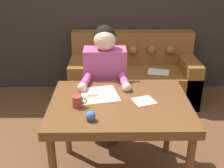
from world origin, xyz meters
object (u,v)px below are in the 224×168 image
at_px(scissors, 95,96).
at_px(pin_cushion, 91,116).
at_px(dining_table, 120,111).
at_px(mug, 77,102).
at_px(couch, 133,76).
at_px(person, 105,87).

height_order(scissors, pin_cushion, pin_cushion).
bearing_deg(scissors, dining_table, -27.40).
xyz_separation_m(mug, pin_cushion, (0.11, -0.20, -0.01)).
bearing_deg(dining_table, pin_cushion, -128.39).
bearing_deg(couch, scissors, -106.78).
bearing_deg(mug, pin_cushion, -60.86).
bearing_deg(mug, person, 72.32).
height_order(dining_table, person, person).
distance_m(scissors, pin_cushion, 0.38).
height_order(person, scissors, person).
xyz_separation_m(couch, person, (-0.37, -1.02, 0.32)).
xyz_separation_m(dining_table, scissors, (-0.20, 0.11, 0.09)).
bearing_deg(mug, dining_table, 12.52).
bearing_deg(person, couch, 70.18).
height_order(dining_table, pin_cushion, pin_cushion).
bearing_deg(dining_table, scissors, 152.60).
xyz_separation_m(person, pin_cushion, (-0.09, -0.84, 0.16)).
relative_size(dining_table, mug, 9.83).
bearing_deg(pin_cushion, scissors, 87.99).
distance_m(mug, pin_cushion, 0.23).
distance_m(couch, person, 1.12).
xyz_separation_m(dining_table, mug, (-0.33, -0.07, 0.13)).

